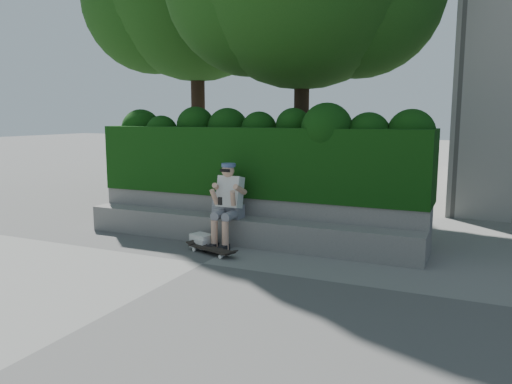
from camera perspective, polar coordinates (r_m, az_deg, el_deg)
The scene contains 8 objects.
ground at distance 7.45m, azimuth -6.06°, elevation -8.13°, with size 80.00×80.00×0.00m, color slate.
bench_ledge at distance 8.45m, azimuth -1.77°, elevation -4.45°, with size 6.00×0.45×0.45m, color gray.
planter_wall at distance 8.84m, azimuth -0.41°, elevation -2.87°, with size 6.00×0.50×0.75m, color gray.
hedge at distance 8.90m, azimuth 0.19°, elevation 3.56°, with size 6.00×1.00×1.20m, color black.
person at distance 8.24m, azimuth -3.17°, elevation -1.06°, with size 0.40×0.76×1.38m.
skateboard at distance 7.92m, azimuth -5.12°, elevation -6.51°, with size 0.90×0.48×0.09m.
backpack_plaid at distance 8.41m, azimuth -3.97°, elevation -1.48°, with size 0.29×0.16×0.43m, color #B7B8BC.
backpack_ground at distance 8.31m, azimuth -6.23°, elevation -5.54°, with size 0.34×0.24×0.22m, color silver.
Camera 1 is at (3.64, -6.13, 2.16)m, focal length 35.00 mm.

